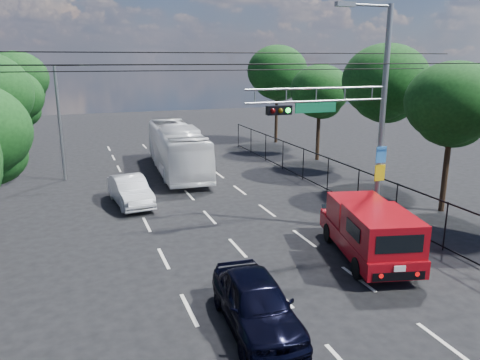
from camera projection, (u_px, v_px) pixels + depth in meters
name	position (u px, v px, depth m)	size (l,w,h in m)	color
lane_markings	(199.00, 205.00, 24.25)	(6.12, 38.00, 0.01)	beige
signal_mast	(358.00, 112.00, 19.22)	(6.43, 0.39, 9.50)	slate
streetlight_left	(62.00, 117.00, 28.44)	(2.09, 0.22, 7.08)	slate
utility_wires	(230.00, 63.00, 17.73)	(22.00, 5.04, 0.74)	black
fence_right	(345.00, 182.00, 24.85)	(0.06, 34.03, 2.00)	black
tree_right_b	(452.00, 109.00, 22.17)	(4.50, 4.50, 7.31)	black
tree_right_c	(385.00, 87.00, 27.66)	(5.10, 5.10, 8.29)	black
tree_right_d	(320.00, 94.00, 34.11)	(4.32, 4.32, 7.02)	black
tree_right_e	(277.00, 76.00, 41.18)	(5.28, 5.28, 8.58)	black
tree_left_d	(11.00, 101.00, 29.98)	(4.20, 4.20, 6.83)	black
tree_left_e	(17.00, 83.00, 36.99)	(4.92, 4.92, 7.99)	black
red_pickup	(369.00, 230.00, 17.53)	(3.36, 6.10, 2.16)	black
navy_hatchback	(256.00, 303.00, 13.04)	(1.81, 4.49, 1.53)	black
white_bus	(177.00, 149.00, 31.17)	(2.62, 11.19, 3.12)	white
white_van	(130.00, 191.00, 24.28)	(1.54, 4.43, 1.46)	silver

